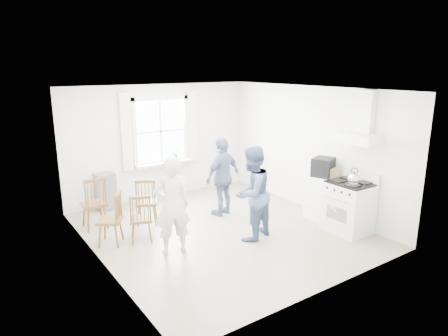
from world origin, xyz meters
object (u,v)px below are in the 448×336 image
(low_cabinet, at_px, (322,197))
(windsor_chair_a, at_px, (95,198))
(windsor_chair_c, at_px, (115,212))
(person_right, at_px, (223,177))
(person_mid, at_px, (252,193))
(windsor_chair_b, at_px, (146,197))
(gas_stove, at_px, (349,206))
(person_left, at_px, (172,206))
(stereo_stack, at_px, (323,167))

(low_cabinet, height_order, windsor_chair_a, windsor_chair_a)
(windsor_chair_c, distance_m, person_right, 2.33)
(low_cabinet, relative_size, windsor_chair_a, 0.89)
(windsor_chair_c, xyz_separation_m, person_right, (2.32, 0.14, 0.24))
(low_cabinet, xyz_separation_m, windsor_chair_a, (-3.88, 2.03, 0.17))
(windsor_chair_c, height_order, person_right, person_right)
(person_mid, bearing_deg, windsor_chair_b, -68.70)
(windsor_chair_a, bearing_deg, gas_stove, -35.61)
(gas_stove, distance_m, person_left, 3.26)
(person_mid, bearing_deg, person_left, -28.64)
(gas_stove, xyz_separation_m, windsor_chair_a, (-3.81, 2.73, 0.13))
(low_cabinet, xyz_separation_m, windsor_chair_c, (-3.80, 1.20, 0.12))
(person_mid, distance_m, person_right, 1.30)
(person_left, bearing_deg, windsor_chair_a, -51.99)
(stereo_stack, relative_size, windsor_chair_b, 0.55)
(low_cabinet, height_order, person_mid, person_mid)
(windsor_chair_a, bearing_deg, person_right, -15.99)
(windsor_chair_c, height_order, person_left, person_left)
(gas_stove, height_order, stereo_stack, stereo_stack)
(windsor_chair_a, bearing_deg, person_left, -66.17)
(stereo_stack, bearing_deg, person_right, 137.21)
(person_left, distance_m, person_mid, 1.43)
(person_mid, xyz_separation_m, person_right, (0.26, 1.27, -0.03))
(gas_stove, height_order, windsor_chair_b, gas_stove)
(gas_stove, distance_m, windsor_chair_b, 3.80)
(person_mid, bearing_deg, stereo_stack, 160.34)
(person_left, bearing_deg, person_right, -135.08)
(gas_stove, relative_size, low_cabinet, 1.24)
(person_left, xyz_separation_m, person_mid, (1.40, -0.28, 0.03))
(person_right, bearing_deg, gas_stove, 108.96)
(person_left, bearing_deg, windsor_chair_c, -38.19)
(person_left, bearing_deg, stereo_stack, -172.33)
(stereo_stack, relative_size, windsor_chair_c, 0.55)
(low_cabinet, xyz_separation_m, person_left, (-3.14, 0.35, 0.36))
(gas_stove, bearing_deg, low_cabinet, 84.32)
(windsor_chair_c, relative_size, person_mid, 0.56)
(gas_stove, relative_size, windsor_chair_b, 1.19)
(windsor_chair_a, distance_m, windsor_chair_c, 0.83)
(gas_stove, height_order, windsor_chair_a, gas_stove)
(stereo_stack, xyz_separation_m, person_left, (-3.11, 0.36, -0.27))
(windsor_chair_b, xyz_separation_m, person_right, (1.54, -0.34, 0.24))
(windsor_chair_c, distance_m, person_left, 1.10)
(stereo_stack, xyz_separation_m, person_right, (-1.45, 1.34, -0.27))
(person_right, bearing_deg, windsor_chair_b, -28.14)
(person_right, bearing_deg, person_mid, 62.77)
(windsor_chair_c, bearing_deg, person_right, 3.40)
(windsor_chair_a, distance_m, windsor_chair_b, 0.93)
(gas_stove, relative_size, windsor_chair_a, 1.11)
(windsor_chair_b, height_order, windsor_chair_c, windsor_chair_c)
(windsor_chair_c, bearing_deg, windsor_chair_b, 31.71)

